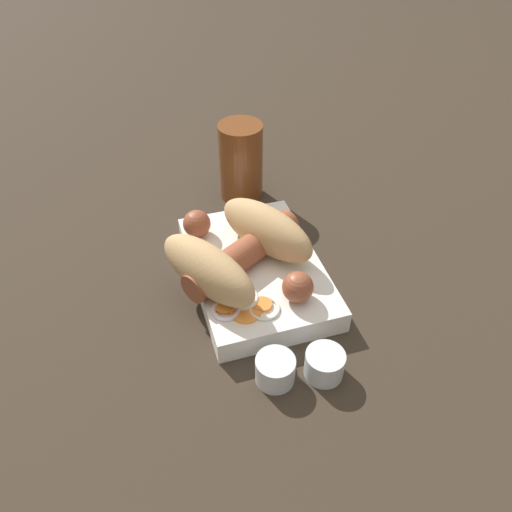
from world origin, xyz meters
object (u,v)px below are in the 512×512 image
object	(u,v)px
condiment_cup_far	(324,365)
drink_glass	(241,162)
condiment_cup_near	(275,371)
sausage	(244,253)
food_tray	(256,271)
bread_roll	(238,249)

from	to	relation	value
condiment_cup_far	drink_glass	bearing A→B (deg)	-1.14
condiment_cup_near	sausage	bearing A→B (deg)	-3.53
condiment_cup_far	drink_glass	world-z (taller)	drink_glass
food_tray	condiment_cup_near	xyz separation A→B (m)	(-0.15, 0.02, -0.00)
sausage	food_tray	bearing A→B (deg)	-93.20
condiment_cup_near	drink_glass	world-z (taller)	drink_glass
food_tray	bread_roll	xyz separation A→B (m)	(-0.00, 0.02, 0.05)
food_tray	bread_roll	distance (m)	0.05
food_tray	drink_glass	world-z (taller)	drink_glass
food_tray	drink_glass	xyz separation A→B (m)	(0.19, -0.03, 0.04)
sausage	condiment_cup_near	distance (m)	0.15
condiment_cup_near	food_tray	bearing A→B (deg)	-9.39
bread_roll	condiment_cup_far	size ratio (longest dim) A/B	4.73
bread_roll	condiment_cup_far	bearing A→B (deg)	-162.06
condiment_cup_near	condiment_cup_far	size ratio (longest dim) A/B	1.00
condiment_cup_far	sausage	bearing A→B (deg)	14.95
bread_roll	condiment_cup_far	xyz separation A→B (m)	(-0.15, -0.05, -0.05)
bread_roll	condiment_cup_near	world-z (taller)	bread_roll
food_tray	condiment_cup_far	bearing A→B (deg)	-170.30
sausage	drink_glass	distance (m)	0.19
food_tray	condiment_cup_far	distance (m)	0.16
bread_roll	condiment_cup_near	size ratio (longest dim) A/B	4.73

